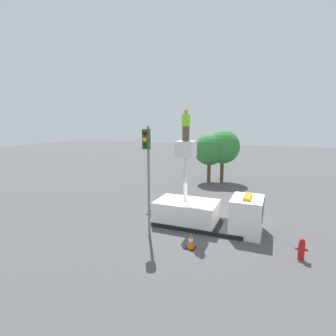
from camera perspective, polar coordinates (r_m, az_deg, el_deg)
name	(u,v)px	position (r m, az deg, el deg)	size (l,w,h in m)	color
ground_plane	(200,226)	(15.81, 6.93, -12.36)	(120.00, 120.00, 0.00)	#4C4C4F
bucket_truck	(207,212)	(15.40, 8.45, -9.46)	(6.05, 2.34, 4.92)	black
worker	(186,125)	(14.92, 3.93, 9.23)	(0.40, 0.26, 1.75)	brown
traffic_light_pole	(147,160)	(13.42, -4.54, 1.79)	(0.34, 0.57, 5.78)	gray
fire_hydrant	(301,249)	(13.32, 27.06, -15.49)	(0.51, 0.27, 1.00)	red
traffic_cone_rear	(151,209)	(17.46, -3.69, -8.90)	(0.51, 0.51, 0.74)	black
traffic_cone_curbside	(191,241)	(13.02, 4.99, -15.56)	(0.45, 0.45, 0.78)	black
tree_left_bg	(209,149)	(26.54, 9.01, 4.02)	(3.18, 3.18, 4.94)	brown
tree_right_bg	(223,147)	(26.84, 11.82, 4.53)	(3.39, 3.39, 5.30)	brown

